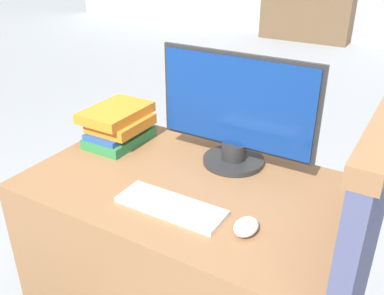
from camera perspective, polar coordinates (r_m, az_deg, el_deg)
name	(u,v)px	position (r m, az deg, el deg)	size (l,w,h in m)	color
desk	(189,264)	(1.71, -0.45, -15.22)	(1.12, 0.70, 0.73)	#8C603D
carrel_divider	(354,282)	(1.43, 20.75, -16.38)	(0.07, 0.68, 1.13)	#474C70
monitor	(236,112)	(1.54, 5.90, 4.70)	(0.60, 0.23, 0.42)	#282828
keyboard	(171,206)	(1.36, -2.85, -7.83)	(0.35, 0.12, 0.02)	white
mouse	(246,227)	(1.26, 7.22, -10.43)	(0.07, 0.09, 0.04)	white
book_stack	(118,125)	(1.77, -9.78, 3.00)	(0.22, 0.28, 0.15)	#2D7F42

